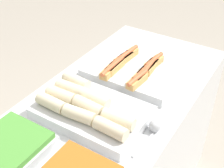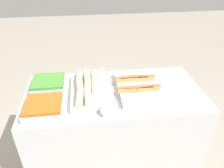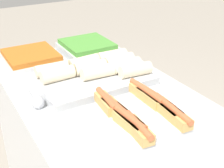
# 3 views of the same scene
# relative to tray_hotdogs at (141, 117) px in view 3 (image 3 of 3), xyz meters

# --- Properties ---
(tray_hotdogs) EXTENTS (0.35, 0.49, 0.10)m
(tray_hotdogs) POSITION_rel_tray_hotdogs_xyz_m (0.00, 0.00, 0.00)
(tray_hotdogs) COLOR silver
(tray_hotdogs) RESTS_ON counter
(tray_wraps) EXTENTS (0.33, 0.49, 0.11)m
(tray_wraps) POSITION_rel_tray_hotdogs_xyz_m (-0.38, 0.01, 0.00)
(tray_wraps) COLOR silver
(tray_wraps) RESTS_ON counter
(tray_side_front) EXTENTS (0.28, 0.27, 0.07)m
(tray_side_front) POSITION_rel_tray_hotdogs_xyz_m (-0.72, -0.17, -0.00)
(tray_side_front) COLOR silver
(tray_side_front) RESTS_ON counter
(tray_side_back) EXTENTS (0.28, 0.27, 0.07)m
(tray_side_back) POSITION_rel_tray_hotdogs_xyz_m (-0.72, 0.14, -0.00)
(tray_side_back) COLOR silver
(tray_side_back) RESTS_ON counter
(serving_spoon_near) EXTENTS (0.21, 0.05, 0.05)m
(serving_spoon_near) POSITION_rel_tray_hotdogs_xyz_m (-0.31, -0.28, -0.01)
(serving_spoon_near) COLOR #B2B5BA
(serving_spoon_near) RESTS_ON counter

